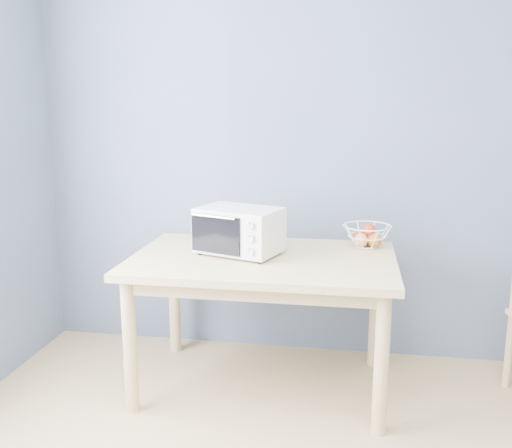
# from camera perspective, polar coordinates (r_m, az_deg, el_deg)

# --- Properties ---
(room) EXTENTS (4.01, 4.51, 2.61)m
(room) POSITION_cam_1_polar(r_m,az_deg,el_deg) (1.23, 12.62, -0.29)
(room) COLOR tan
(room) RESTS_ON ground
(dining_table) EXTENTS (1.40, 0.90, 0.75)m
(dining_table) POSITION_cam_1_polar(r_m,az_deg,el_deg) (3.07, 0.69, -5.10)
(dining_table) COLOR #DDC184
(dining_table) RESTS_ON ground
(toaster_oven) EXTENTS (0.50, 0.42, 0.25)m
(toaster_oven) POSITION_cam_1_polar(r_m,az_deg,el_deg) (3.08, -1.99, -0.57)
(toaster_oven) COLOR silver
(toaster_oven) RESTS_ON dining_table
(fruit_basket) EXTENTS (0.35, 0.35, 0.14)m
(fruit_basket) POSITION_cam_1_polar(r_m,az_deg,el_deg) (3.29, 11.00, -1.14)
(fruit_basket) COLOR white
(fruit_basket) RESTS_ON dining_table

